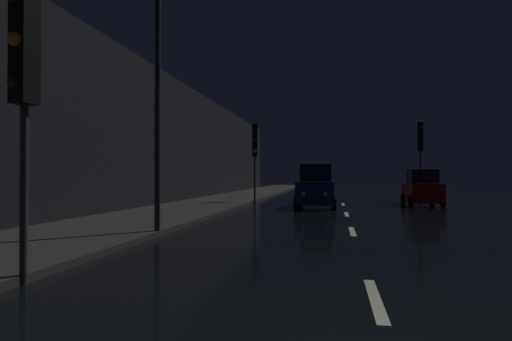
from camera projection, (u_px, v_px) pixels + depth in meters
name	position (u px, v px, depth m)	size (l,w,h in m)	color
ground	(343.00, 203.00, 27.28)	(27.21, 84.00, 0.02)	black
sidewalk_left	(223.00, 200.00, 28.53)	(4.40, 84.00, 0.15)	#33302D
building_facade_left	(164.00, 140.00, 25.55)	(0.80, 63.00, 7.32)	black
lane_centerline	(349.00, 222.00, 16.09)	(0.16, 22.11, 0.01)	beige
traffic_light_far_left	(255.00, 146.00, 26.55)	(0.36, 0.48, 4.66)	#38383A
traffic_light_far_right	(420.00, 143.00, 29.75)	(0.35, 0.47, 5.15)	#38383A
traffic_light_near_left	(23.00, 64.00, 6.89)	(0.35, 0.48, 4.66)	#38383A
streetlamp_overhead	(172.00, 43.00, 12.35)	(1.70, 0.44, 8.10)	#2D2D30
car_approaching_headlights	(316.00, 188.00, 23.36)	(2.03, 4.40, 2.22)	#141E51
car_parked_right_far	(422.00, 189.00, 25.08)	(1.82, 3.93, 1.98)	maroon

